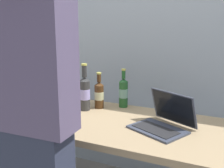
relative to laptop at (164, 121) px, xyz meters
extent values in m
cube|color=#9E8460|center=(-0.40, -0.01, -0.07)|extent=(1.58, 0.72, 0.04)
cylinder|color=#2D2D30|center=(-1.13, 0.29, -0.44)|extent=(0.06, 0.06, 0.69)
cube|color=#383D4C|center=(-0.02, -0.05, -0.04)|extent=(0.39, 0.34, 0.01)
cube|color=#232326|center=(-0.03, -0.07, -0.04)|extent=(0.31, 0.24, 0.00)
cube|color=#383D4C|center=(0.04, 0.08, 0.07)|extent=(0.33, 0.20, 0.21)
cube|color=black|center=(0.04, 0.08, 0.07)|extent=(0.30, 0.18, 0.19)
cylinder|color=#472B14|center=(-0.55, 0.19, 0.04)|extent=(0.07, 0.07, 0.17)
cone|color=#472B14|center=(-0.55, 0.19, 0.14)|extent=(0.07, 0.07, 0.02)
cylinder|color=#472B14|center=(-0.55, 0.19, 0.18)|extent=(0.03, 0.03, 0.06)
cylinder|color=#BFB74C|center=(-0.55, 0.19, 0.21)|extent=(0.03, 0.03, 0.01)
cylinder|color=#B9B786|center=(-0.55, 0.19, 0.05)|extent=(0.07, 0.07, 0.06)
cylinder|color=#1E5123|center=(-0.39, 0.29, 0.05)|extent=(0.07, 0.07, 0.20)
cone|color=#1E5123|center=(-0.39, 0.29, 0.16)|extent=(0.07, 0.07, 0.02)
cylinder|color=#1E5123|center=(-0.39, 0.29, 0.20)|extent=(0.03, 0.03, 0.06)
cylinder|color=#BFB74C|center=(-0.39, 0.29, 0.24)|extent=(0.03, 0.03, 0.01)
cylinder|color=gray|center=(-0.39, 0.29, 0.06)|extent=(0.07, 0.07, 0.07)
cylinder|color=#333333|center=(-0.62, 0.11, 0.06)|extent=(0.08, 0.08, 0.22)
cone|color=#333333|center=(-0.62, 0.11, 0.18)|extent=(0.08, 0.08, 0.03)
cylinder|color=#333333|center=(-0.62, 0.11, 0.24)|extent=(0.04, 0.04, 0.09)
cylinder|color=#BFB74C|center=(-0.62, 0.11, 0.29)|extent=(0.04, 0.04, 0.01)
cylinder|color=#A095D8|center=(-0.62, 0.11, 0.07)|extent=(0.08, 0.08, 0.08)
cube|color=#594C6B|center=(-0.47, -0.65, 0.42)|extent=(0.45, 0.20, 0.61)
cube|color=#99A3AD|center=(-0.40, 0.68, 0.52)|extent=(6.00, 0.10, 2.60)
camera|label=1|loc=(0.44, -1.69, 0.65)|focal=47.64mm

